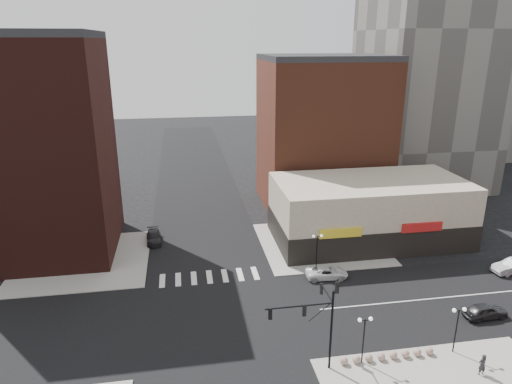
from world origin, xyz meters
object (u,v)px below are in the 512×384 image
object	(u,v)px
traffic_signal	(318,313)
dark_sedan_north	(154,237)
street_lamp_ne	(317,243)
white_suv	(327,273)
street_lamp_se_b	(458,319)
dark_sedan_east	(485,311)
street_lamp_se_a	(364,328)
pedestrian	(482,364)

from	to	relation	value
traffic_signal	dark_sedan_north	distance (m)	30.17
street_lamp_ne	white_suv	world-z (taller)	street_lamp_ne
street_lamp_se_b	street_lamp_ne	size ratio (longest dim) A/B	1.00
dark_sedan_east	street_lamp_se_a	bearing A→B (deg)	103.64
white_suv	dark_sedan_east	world-z (taller)	dark_sedan_east
dark_sedan_east	dark_sedan_north	size ratio (longest dim) A/B	0.92
street_lamp_se_b	dark_sedan_east	distance (m)	7.63
traffic_signal	street_lamp_ne	xyz separation A→B (m)	(4.76, 15.83, -1.67)
pedestrian	white_suv	bearing A→B (deg)	-74.05
street_lamp_ne	dark_sedan_east	size ratio (longest dim) A/B	1.00
white_suv	pedestrian	xyz separation A→B (m)	(7.01, -16.77, 0.39)
street_lamp_ne	pedestrian	bearing A→B (deg)	-68.11
traffic_signal	street_lamp_se_b	size ratio (longest dim) A/B	1.87
traffic_signal	white_suv	distance (m)	15.36
white_suv	dark_sedan_east	xyz separation A→B (m)	(12.27, -9.74, 0.07)
street_lamp_se_b	pedestrian	bearing A→B (deg)	-78.61
dark_sedan_north	white_suv	bearing A→B (deg)	-38.23
traffic_signal	street_lamp_se_a	world-z (taller)	traffic_signal
street_lamp_se_a	pedestrian	bearing A→B (deg)	-18.42
dark_sedan_east	pedestrian	bearing A→B (deg)	140.02
street_lamp_se_b	dark_sedan_east	xyz separation A→B (m)	(5.84, 4.17, -2.58)
white_suv	dark_sedan_north	distance (m)	22.95
dark_sedan_north	dark_sedan_east	bearing A→B (deg)	-40.11
traffic_signal	dark_sedan_east	world-z (taller)	traffic_signal
traffic_signal	white_suv	world-z (taller)	traffic_signal
traffic_signal	street_lamp_se_a	bearing A→B (deg)	-2.57
street_lamp_ne	dark_sedan_east	bearing A→B (deg)	-42.65
street_lamp_se_a	dark_sedan_north	world-z (taller)	street_lamp_se_a
white_suv	dark_sedan_east	size ratio (longest dim) A/B	1.11
street_lamp_se_b	traffic_signal	bearing A→B (deg)	179.18
street_lamp_se_b	pedestrian	xyz separation A→B (m)	(0.58, -2.86, -2.27)
street_lamp_se_a	street_lamp_ne	bearing A→B (deg)	86.42
street_lamp_se_a	street_lamp_se_b	bearing A→B (deg)	0.00
street_lamp_se_a	dark_sedan_east	distance (m)	14.69
traffic_signal	street_lamp_se_b	bearing A→B (deg)	-0.82
street_lamp_se_a	dark_sedan_east	bearing A→B (deg)	16.77
pedestrian	dark_sedan_east	bearing A→B (deg)	-133.57
white_suv	street_lamp_ne	bearing A→B (deg)	18.62
street_lamp_se_a	dark_sedan_north	size ratio (longest dim) A/B	0.92
pedestrian	street_lamp_se_b	bearing A→B (deg)	-85.34
street_lamp_se_b	pedestrian	world-z (taller)	street_lamp_se_b
traffic_signal	street_lamp_ne	bearing A→B (deg)	73.25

